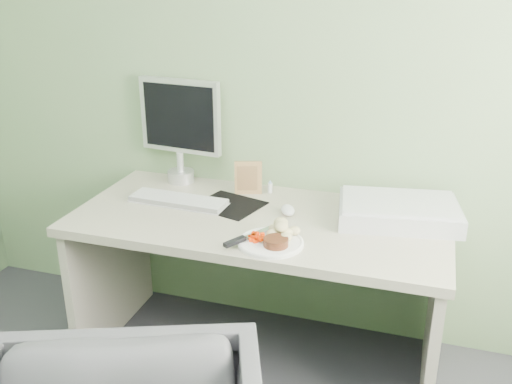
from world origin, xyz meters
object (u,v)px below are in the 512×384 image
(desk, at_px, (259,254))
(monitor, at_px, (180,125))
(scanner, at_px, (398,212))
(plate, at_px, (271,243))

(desk, distance_m, monitor, 0.75)
(scanner, height_order, monitor, monitor)
(desk, height_order, plate, plate)
(desk, relative_size, scanner, 3.24)
(plate, distance_m, monitor, 0.88)
(desk, height_order, scanner, scanner)
(scanner, bearing_deg, desk, -175.29)
(desk, bearing_deg, scanner, 13.81)
(desk, distance_m, scanner, 0.63)
(plate, xyz_separation_m, monitor, (-0.62, 0.55, 0.28))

